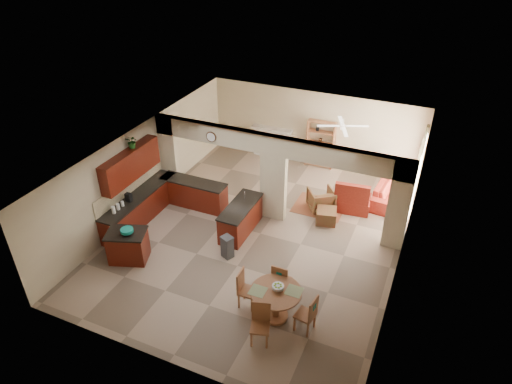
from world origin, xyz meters
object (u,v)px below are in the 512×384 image
at_px(sofa, 393,190).
at_px(armchair, 321,199).
at_px(dining_table, 276,300).
at_px(kitchen_island, 128,246).

xyz_separation_m(sofa, armchair, (-2.04, -1.53, 0.01)).
xyz_separation_m(dining_table, sofa, (1.68, 6.42, -0.19)).
relative_size(sofa, armchair, 3.07).
distance_m(dining_table, sofa, 6.64).
bearing_deg(kitchen_island, sofa, 24.64).
bearing_deg(kitchen_island, armchair, 27.86).
xyz_separation_m(kitchen_island, sofa, (6.17, 6.08, -0.11)).
bearing_deg(dining_table, sofa, 75.32).
xyz_separation_m(kitchen_island, dining_table, (4.49, -0.34, 0.08)).
height_order(kitchen_island, dining_table, kitchen_island).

